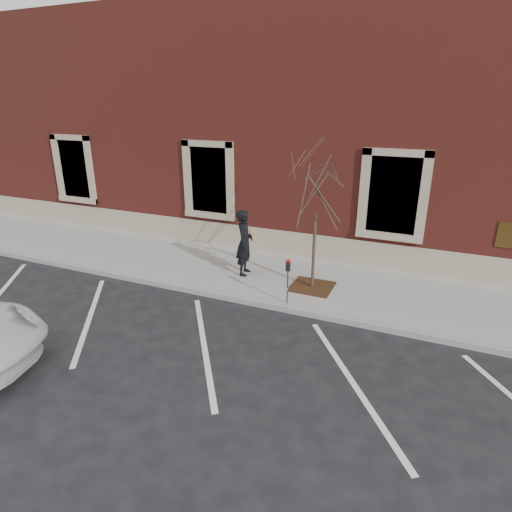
% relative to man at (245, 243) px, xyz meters
% --- Properties ---
extents(ground, '(120.00, 120.00, 0.00)m').
position_rel_man_xyz_m(ground, '(0.74, -1.46, -1.11)').
color(ground, '#28282B').
rests_on(ground, ground).
extents(sidewalk_near, '(40.00, 3.50, 0.15)m').
position_rel_man_xyz_m(sidewalk_near, '(0.74, 0.29, -1.03)').
color(sidewalk_near, '#A39F99').
rests_on(sidewalk_near, ground).
extents(curb_near, '(40.00, 0.12, 0.15)m').
position_rel_man_xyz_m(curb_near, '(0.74, -1.51, -1.03)').
color(curb_near, '#9E9E99').
rests_on(curb_near, ground).
extents(parking_stripes, '(28.00, 4.40, 0.01)m').
position_rel_man_xyz_m(parking_stripes, '(0.74, -3.66, -1.11)').
color(parking_stripes, silver).
rests_on(parking_stripes, ground).
extents(building_civic, '(40.00, 8.62, 8.00)m').
position_rel_man_xyz_m(building_civic, '(0.74, 6.28, 2.89)').
color(building_civic, maroon).
rests_on(building_civic, ground).
extents(man, '(0.58, 0.77, 1.92)m').
position_rel_man_xyz_m(man, '(0.00, 0.00, 0.00)').
color(man, black).
rests_on(man, sidewalk_near).
extents(parking_meter, '(0.11, 0.08, 1.17)m').
position_rel_man_xyz_m(parking_meter, '(1.80, -1.34, -0.15)').
color(parking_meter, '#595B60').
rests_on(parking_meter, sidewalk_near).
extents(tree_grate, '(1.11, 1.11, 0.03)m').
position_rel_man_xyz_m(tree_grate, '(2.09, -0.14, -0.95)').
color(tree_grate, '#422B15').
rests_on(tree_grate, sidewalk_near).
extents(sapling, '(2.24, 2.24, 3.73)m').
position_rel_man_xyz_m(sapling, '(2.09, -0.14, 1.65)').
color(sapling, '#4A352D').
rests_on(sapling, sidewalk_near).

